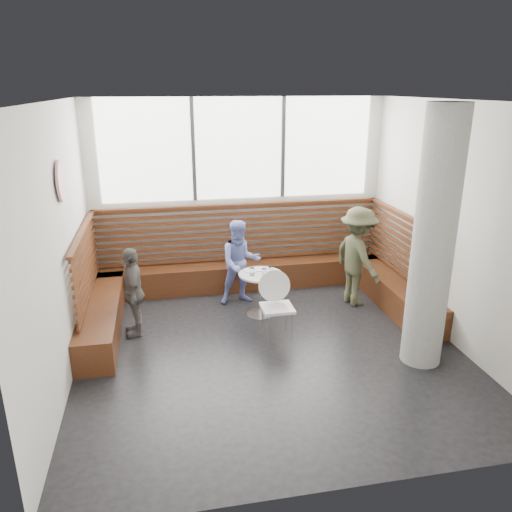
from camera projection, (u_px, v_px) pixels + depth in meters
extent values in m
cube|color=silver|center=(272.00, 236.00, 6.17)|extent=(5.00, 5.00, 3.20)
cube|color=black|center=(270.00, 350.00, 6.69)|extent=(5.00, 5.00, 0.01)
cube|color=white|center=(273.00, 101.00, 5.66)|extent=(5.00, 5.00, 0.01)
cube|color=white|center=(239.00, 149.00, 8.22)|extent=(4.50, 0.02, 1.65)
cube|color=#3F3F42|center=(193.00, 150.00, 8.07)|extent=(0.06, 0.04, 1.65)
cube|color=#3F3F42|center=(283.00, 148.00, 8.34)|extent=(0.06, 0.04, 1.65)
cube|color=#422210|center=(242.00, 275.00, 8.71)|extent=(5.00, 0.50, 0.45)
cube|color=#422210|center=(104.00, 310.00, 7.37)|extent=(0.50, 2.50, 0.45)
cube|color=#422210|center=(387.00, 287.00, 8.19)|extent=(0.50, 2.50, 0.45)
cube|color=#482412|center=(240.00, 233.00, 8.63)|extent=(4.88, 0.08, 0.98)
cube|color=#482412|center=(86.00, 264.00, 7.10)|extent=(0.08, 2.38, 0.98)
cube|color=#482412|center=(401.00, 245.00, 7.98)|extent=(0.08, 2.38, 0.98)
cylinder|color=gray|center=(434.00, 241.00, 5.95)|extent=(0.50, 0.50, 3.20)
cylinder|color=white|center=(61.00, 181.00, 5.87)|extent=(0.03, 0.50, 0.50)
cylinder|color=silver|center=(260.00, 314.00, 7.71)|extent=(0.42, 0.42, 0.02)
cylinder|color=silver|center=(261.00, 295.00, 7.60)|extent=(0.06, 0.06, 0.66)
cylinder|color=#B7B7BA|center=(261.00, 274.00, 7.50)|extent=(0.67, 0.67, 0.03)
cube|color=white|center=(277.00, 308.00, 6.86)|extent=(0.43, 0.41, 0.04)
cylinder|color=white|center=(274.00, 286.00, 6.95)|extent=(0.45, 0.10, 0.45)
cylinder|color=silver|center=(267.00, 330.00, 6.77)|extent=(0.02, 0.02, 0.44)
cylinder|color=silver|center=(292.00, 328.00, 6.83)|extent=(0.02, 0.02, 0.44)
cylinder|color=silver|center=(262.00, 320.00, 7.05)|extent=(0.02, 0.02, 0.44)
cylinder|color=silver|center=(286.00, 318.00, 7.12)|extent=(0.02, 0.02, 0.44)
imported|color=#464931|center=(358.00, 257.00, 7.89)|extent=(0.81, 1.14, 1.60)
imported|color=#7E8CDA|center=(240.00, 262.00, 7.96)|extent=(0.70, 0.56, 1.37)
imported|color=#605B57|center=(133.00, 292.00, 6.95)|extent=(0.35, 0.77, 1.28)
cylinder|color=white|center=(251.00, 271.00, 7.59)|extent=(0.20, 0.20, 0.01)
cylinder|color=white|center=(261.00, 270.00, 7.64)|extent=(0.18, 0.18, 0.01)
cylinder|color=white|center=(252.00, 272.00, 7.42)|extent=(0.07, 0.07, 0.11)
cylinder|color=white|center=(264.00, 272.00, 7.39)|extent=(0.07, 0.07, 0.11)
cylinder|color=white|center=(271.00, 270.00, 7.50)|extent=(0.07, 0.07, 0.11)
cube|color=#A5C64C|center=(266.00, 279.00, 7.29)|extent=(0.20, 0.14, 0.00)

